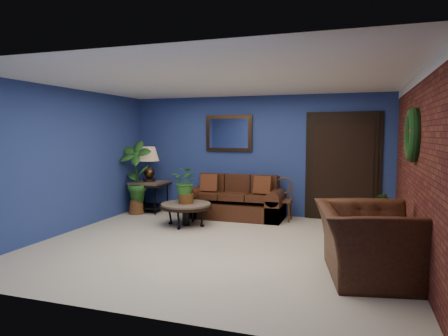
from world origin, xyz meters
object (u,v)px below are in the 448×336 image
(end_table, at_px, (149,188))
(table_lamp, at_px, (149,160))
(sofa, at_px, (236,203))
(coffee_table, at_px, (186,206))
(armchair, at_px, (368,242))
(side_chair, at_px, (283,196))

(end_table, relative_size, table_lamp, 0.99)
(sofa, height_order, end_table, sofa)
(coffee_table, xyz_separation_m, table_lamp, (-1.30, 0.98, 0.78))
(coffee_table, bearing_deg, sofa, 55.70)
(table_lamp, bearing_deg, armchair, -31.99)
(coffee_table, relative_size, table_lamp, 1.33)
(coffee_table, bearing_deg, side_chair, 32.59)
(side_chair, bearing_deg, coffee_table, -147.77)
(coffee_table, distance_m, end_table, 1.64)
(end_table, bearing_deg, side_chair, 1.22)
(table_lamp, distance_m, side_chair, 3.01)
(side_chair, bearing_deg, table_lamp, -179.14)
(sofa, bearing_deg, coffee_table, -124.30)
(coffee_table, relative_size, side_chair, 1.16)
(end_table, xyz_separation_m, side_chair, (2.94, 0.06, -0.03))
(coffee_table, xyz_separation_m, side_chair, (1.64, 1.05, 0.12))
(table_lamp, relative_size, armchair, 0.56)
(sofa, xyz_separation_m, table_lamp, (-1.99, -0.02, 0.86))
(sofa, bearing_deg, end_table, -179.34)
(coffee_table, height_order, end_table, end_table)
(sofa, xyz_separation_m, side_chair, (0.95, 0.04, 0.19))
(coffee_table, height_order, side_chair, side_chair)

